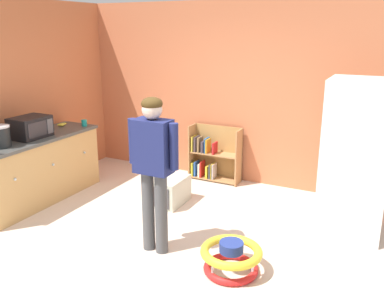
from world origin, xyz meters
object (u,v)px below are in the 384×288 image
yellow_cup (42,126)px  banana_bunch (63,124)px  bookshelf (212,157)px  blue_cup (46,128)px  teal_cup (84,123)px  baby_walker (231,257)px  crock_pot (0,136)px  standing_person (153,161)px  microwave (30,127)px  green_cup (38,128)px  pet_carrier (168,190)px  kitchen_counter (37,169)px  refrigerator (356,158)px

yellow_cup → banana_bunch: bearing=65.3°
bookshelf → blue_cup: bearing=-141.1°
bookshelf → teal_cup: 2.01m
baby_walker → crock_pot: crock_pot is taller
bookshelf → banana_bunch: 2.31m
teal_cup → yellow_cup: same height
standing_person → microwave: (-2.15, 0.40, 0.04)m
teal_cup → green_cup: size_ratio=1.00×
pet_carrier → blue_cup: bearing=-166.8°
green_cup → teal_cup: bearing=56.3°
baby_walker → banana_bunch: banana_bunch is taller
baby_walker → yellow_cup: size_ratio=6.36×
bookshelf → microwave: 2.68m
baby_walker → microwave: microwave is taller
pet_carrier → kitchen_counter: bearing=-156.9°
kitchen_counter → pet_carrier: (1.66, 0.71, -0.27)m
standing_person → banana_bunch: bearing=154.2°
refrigerator → banana_bunch: bearing=-175.5°
teal_cup → green_cup: 0.66m
crock_pot → teal_cup: size_ratio=3.10×
kitchen_counter → crock_pot: crock_pot is taller
microwave → crock_pot: crock_pot is taller
kitchen_counter → standing_person: (2.15, -0.43, 0.55)m
refrigerator → crock_pot: size_ratio=6.04×
refrigerator → banana_bunch: (-4.05, -0.32, 0.04)m
bookshelf → crock_pot: 3.02m
refrigerator → baby_walker: (-0.92, -1.43, -0.73)m
baby_walker → crock_pot: 3.13m
bookshelf → standing_person: (0.34, -2.25, 0.63)m
standing_person → crock_pot: 2.13m
bookshelf → baby_walker: 2.59m
kitchen_counter → crock_pot: 0.79m
pet_carrier → yellow_cup: yellow_cup is taller
standing_person → pet_carrier: 1.49m
pet_carrier → green_cup: bearing=-166.3°
refrigerator → crock_pot: (-3.92, -1.50, 0.14)m
teal_cup → green_cup: same height
refrigerator → crock_pot: 4.20m
bookshelf → crock_pot: crock_pot is taller
bookshelf → kitchen_counter: bearing=-134.9°
bookshelf → standing_person: standing_person is taller
microwave → refrigerator: bearing=14.2°
refrigerator → pet_carrier: size_ratio=3.22×
refrigerator → green_cup: bearing=-170.2°
baby_walker → pet_carrier: bearing=139.5°
bookshelf → banana_bunch: banana_bunch is taller
baby_walker → blue_cup: blue_cup is taller
microwave → banana_bunch: bearing=98.0°
banana_bunch → yellow_cup: (-0.13, -0.27, 0.02)m
standing_person → pet_carrier: standing_person is taller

